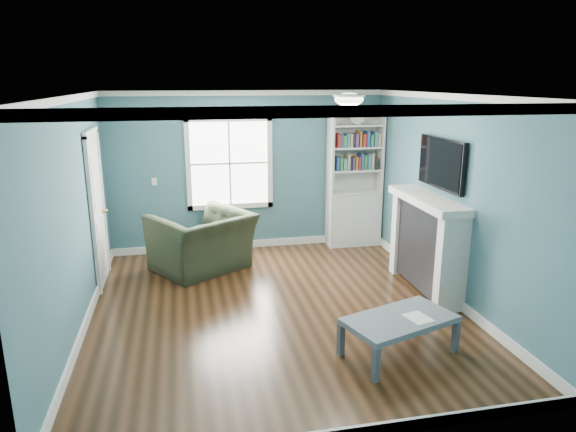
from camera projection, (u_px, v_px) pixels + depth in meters
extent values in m
plane|color=black|center=(276.00, 309.00, 6.39)|extent=(5.00, 5.00, 0.00)
plane|color=#39616D|center=(248.00, 172.00, 8.42)|extent=(4.50, 0.00, 4.50)
plane|color=#39616D|center=(339.00, 290.00, 3.69)|extent=(4.50, 0.00, 4.50)
plane|color=#39616D|center=(74.00, 218.00, 5.61)|extent=(0.00, 5.00, 5.00)
plane|color=#39616D|center=(450.00, 199.00, 6.50)|extent=(0.00, 5.00, 5.00)
plane|color=white|center=(275.00, 95.00, 5.72)|extent=(5.00, 5.00, 0.00)
cube|color=white|center=(250.00, 244.00, 8.72)|extent=(4.50, 0.03, 0.12)
cube|color=white|center=(87.00, 321.00, 5.93)|extent=(0.03, 5.00, 0.12)
cube|color=white|center=(442.00, 290.00, 6.81)|extent=(0.03, 5.00, 0.12)
cube|color=white|center=(247.00, 93.00, 8.07)|extent=(4.50, 0.04, 0.08)
cube|color=white|center=(343.00, 111.00, 3.38)|extent=(4.50, 0.04, 0.08)
cube|color=white|center=(63.00, 100.00, 5.28)|extent=(0.04, 5.00, 0.08)
cube|color=white|center=(457.00, 97.00, 6.17)|extent=(0.04, 5.00, 0.08)
cube|color=white|center=(229.00, 163.00, 8.31)|extent=(1.24, 0.01, 1.34)
cube|color=white|center=(188.00, 165.00, 8.17)|extent=(0.08, 0.06, 1.50)
cube|color=white|center=(270.00, 162.00, 8.43)|extent=(0.08, 0.06, 1.50)
cube|color=white|center=(231.00, 206.00, 8.48)|extent=(1.40, 0.06, 0.08)
cube|color=white|center=(228.00, 119.00, 8.12)|extent=(1.40, 0.06, 0.08)
cube|color=white|center=(230.00, 163.00, 8.30)|extent=(1.24, 0.03, 0.03)
cube|color=white|center=(230.00, 163.00, 8.30)|extent=(0.03, 0.03, 1.34)
cube|color=silver|center=(353.00, 219.00, 8.79)|extent=(0.90, 0.35, 0.90)
cube|color=silver|center=(330.00, 153.00, 8.41)|extent=(0.04, 0.35, 1.40)
cube|color=silver|center=(380.00, 151.00, 8.58)|extent=(0.04, 0.35, 1.40)
cube|color=silver|center=(352.00, 151.00, 8.65)|extent=(0.90, 0.02, 1.40)
cube|color=silver|center=(357.00, 110.00, 8.32)|extent=(0.90, 0.35, 0.04)
cube|color=silver|center=(354.00, 192.00, 8.67)|extent=(0.84, 0.33, 0.03)
cube|color=silver|center=(355.00, 170.00, 8.57)|extent=(0.84, 0.33, 0.03)
cube|color=silver|center=(355.00, 147.00, 8.47)|extent=(0.84, 0.33, 0.03)
cube|color=silver|center=(356.00, 125.00, 8.38)|extent=(0.84, 0.33, 0.03)
cube|color=#264C8C|center=(355.00, 163.00, 8.52)|extent=(0.70, 0.25, 0.22)
cube|color=#33723F|center=(356.00, 140.00, 8.42)|extent=(0.70, 0.25, 0.22)
cylinder|color=beige|center=(358.00, 117.00, 8.30)|extent=(0.26, 0.06, 0.26)
cube|color=black|center=(427.00, 247.00, 6.83)|extent=(0.30, 1.20, 1.10)
cube|color=black|center=(425.00, 262.00, 6.88)|extent=(0.22, 0.65, 0.70)
cube|color=silver|center=(451.00, 265.00, 6.20)|extent=(0.36, 0.16, 1.20)
cube|color=silver|center=(405.00, 233.00, 7.46)|extent=(0.36, 0.16, 1.20)
cube|color=silver|center=(428.00, 200.00, 6.66)|extent=(0.44, 1.58, 0.10)
cube|color=black|center=(441.00, 163.00, 6.57)|extent=(0.06, 1.10, 0.65)
cube|color=silver|center=(97.00, 211.00, 7.00)|extent=(0.04, 0.80, 2.05)
cube|color=white|center=(93.00, 220.00, 6.58)|extent=(0.05, 0.08, 2.13)
cube|color=white|center=(103.00, 204.00, 7.43)|extent=(0.05, 0.08, 2.13)
cube|color=white|center=(90.00, 133.00, 6.73)|extent=(0.05, 0.98, 0.08)
sphere|color=#BF8C3F|center=(105.00, 211.00, 7.32)|extent=(0.07, 0.07, 0.07)
ellipsoid|color=white|center=(349.00, 99.00, 6.00)|extent=(0.34, 0.34, 0.15)
cylinder|color=white|center=(349.00, 95.00, 5.99)|extent=(0.38, 0.38, 0.03)
cube|color=white|center=(154.00, 181.00, 8.13)|extent=(0.08, 0.01, 0.12)
imported|color=black|center=(202.00, 232.00, 7.59)|extent=(1.57, 1.43, 1.15)
cube|color=#444A51|center=(376.00, 365.00, 4.81)|extent=(0.08, 0.08, 0.35)
cube|color=#444A51|center=(456.00, 337.00, 5.33)|extent=(0.08, 0.08, 0.35)
cube|color=#444A51|center=(341.00, 340.00, 5.27)|extent=(0.08, 0.08, 0.35)
cube|color=#444A51|center=(417.00, 316.00, 5.80)|extent=(0.08, 0.08, 0.35)
cube|color=#4F5766|center=(400.00, 320.00, 5.25)|extent=(1.27, 0.94, 0.06)
cube|color=white|center=(418.00, 318.00, 5.23)|extent=(0.28, 0.32, 0.00)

